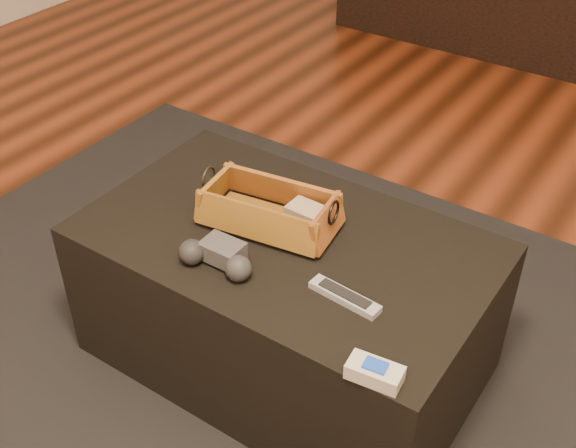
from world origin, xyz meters
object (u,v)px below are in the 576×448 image
Objects in this scene: cream_gadget at (375,372)px; ottoman at (286,301)px; tv_remote at (261,218)px; game_controller at (218,257)px; wicker_basket at (269,211)px; silver_remote at (345,296)px.

ottoman is at bearing 145.18° from cream_gadget.
tv_remote is 0.19m from game_controller.
tv_remote is at bearing -134.84° from wicker_basket.
silver_remote is at bearing -24.20° from wicker_basket.
wicker_basket is 3.18× the size of cream_gadget.
game_controller reaches higher than ottoman.
wicker_basket is 0.20m from game_controller.
silver_remote is at bearing -25.83° from ottoman.
cream_gadget is at bearing -45.00° from silver_remote.
wicker_basket is at bearing 89.19° from game_controller.
wicker_basket is 0.32m from silver_remote.
ottoman is at bearing 70.00° from game_controller.
ottoman is 0.26m from wicker_basket.
wicker_basket reaches higher than ottoman.
tv_remote is at bearing 93.79° from game_controller.
ottoman is 5.23× the size of game_controller.
wicker_basket reaches higher than cream_gadget.
cream_gadget reaches higher than silver_remote.
game_controller is at bearing -167.23° from silver_remote.
game_controller is 0.31m from silver_remote.
cream_gadget is (0.16, -0.16, 0.01)m from silver_remote.
cream_gadget reaches higher than ottoman.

